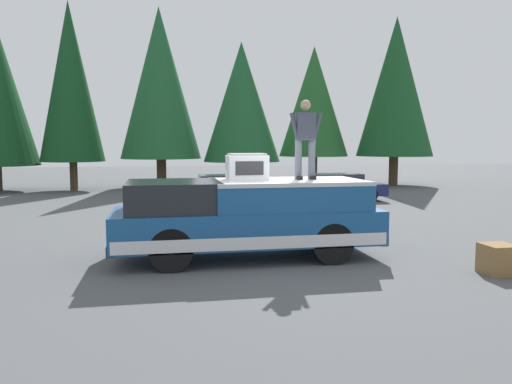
{
  "coord_description": "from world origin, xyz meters",
  "views": [
    {
      "loc": [
        -9.88,
        2.23,
        2.4
      ],
      "look_at": [
        0.73,
        0.19,
        1.35
      ],
      "focal_mm": 34.49,
      "sensor_mm": 36.0,
      "label": 1
    }
  ],
  "objects": [
    {
      "name": "pickup_truck",
      "position": [
        0.23,
        0.49,
        0.87
      ],
      "size": [
        2.01,
        5.54,
        1.65
      ],
      "color": "navy",
      "rests_on": "ground"
    },
    {
      "name": "wooden_crate",
      "position": [
        -1.96,
        -3.86,
        0.28
      ],
      "size": [
        0.56,
        0.56,
        0.56
      ],
      "primitive_type": "cube",
      "color": "olive",
      "rests_on": "ground"
    },
    {
      "name": "conifer_center_right",
      "position": [
        18.05,
        2.26,
        5.72
      ],
      "size": [
        4.43,
        4.43,
        9.86
      ],
      "color": "#4C3826",
      "rests_on": "ground"
    },
    {
      "name": "conifer_center_left",
      "position": [
        17.8,
        -2.25,
        4.75
      ],
      "size": [
        4.33,
        4.33,
        8.11
      ],
      "color": "#4C3826",
      "rests_on": "ground"
    },
    {
      "name": "conifer_left",
      "position": [
        18.26,
        -6.64,
        4.88
      ],
      "size": [
        4.07,
        4.07,
        8.1
      ],
      "color": "#4C3826",
      "rests_on": "ground"
    },
    {
      "name": "ground_plane",
      "position": [
        0.0,
        0.0,
        0.0
      ],
      "size": [
        90.0,
        90.0,
        0.0
      ],
      "primitive_type": "plane",
      "color": "#4C4F51"
    },
    {
      "name": "conifer_right",
      "position": [
        17.0,
        6.76,
        5.57
      ],
      "size": [
        3.24,
        3.24,
        9.66
      ],
      "color": "#4C3826",
      "rests_on": "ground"
    },
    {
      "name": "parked_car_black",
      "position": [
        9.89,
        -0.1,
        0.58
      ],
      "size": [
        1.64,
        4.1,
        1.16
      ],
      "color": "black",
      "rests_on": "ground"
    },
    {
      "name": "parked_car_navy",
      "position": [
        9.89,
        -5.01,
        0.58
      ],
      "size": [
        1.64,
        4.1,
        1.16
      ],
      "color": "navy",
      "rests_on": "ground"
    },
    {
      "name": "person_on_truck_bed",
      "position": [
        0.27,
        -0.79,
        2.55
      ],
      "size": [
        0.29,
        0.72,
        1.69
      ],
      "color": "#4C515B",
      "rests_on": "pickup_truck"
    },
    {
      "name": "compressor_unit",
      "position": [
        0.41,
        0.45,
        1.93
      ],
      "size": [
        0.65,
        0.84,
        0.56
      ],
      "color": "silver",
      "rests_on": "pickup_truck"
    },
    {
      "name": "conifer_far_left",
      "position": [
        16.98,
        -11.15,
        5.69
      ],
      "size": [
        4.39,
        4.39,
        9.69
      ],
      "color": "#4C3826",
      "rests_on": "ground"
    }
  ]
}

